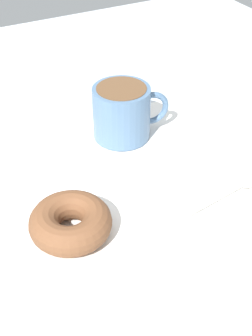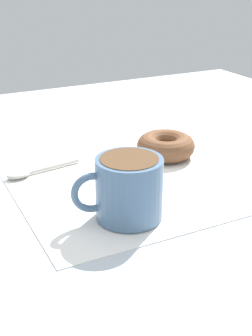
# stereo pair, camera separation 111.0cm
# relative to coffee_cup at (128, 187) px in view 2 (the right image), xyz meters

# --- Properties ---
(ground_plane) EXTENTS (1.20, 1.20, 0.02)m
(ground_plane) POSITION_rel_coffee_cup_xyz_m (0.06, 0.08, -0.05)
(ground_plane) COLOR #B2BCC6
(napkin) EXTENTS (0.33, 0.33, 0.00)m
(napkin) POSITION_rel_coffee_cup_xyz_m (0.05, 0.10, -0.04)
(napkin) COLOR white
(napkin) RESTS_ON ground_plane
(coffee_cup) EXTENTS (0.11, 0.08, 0.08)m
(coffee_cup) POSITION_rel_coffee_cup_xyz_m (0.00, 0.00, 0.00)
(coffee_cup) COLOR slate
(coffee_cup) RESTS_ON napkin
(donut) EXTENTS (0.10, 0.10, 0.04)m
(donut) POSITION_rel_coffee_cup_xyz_m (0.15, 0.15, -0.02)
(donut) COLOR brown
(donut) RESTS_ON napkin
(spoon) EXTENTS (0.12, 0.03, 0.01)m
(spoon) POSITION_rel_coffee_cup_xyz_m (-0.08, 0.18, -0.04)
(spoon) COLOR #B7B2A8
(spoon) RESTS_ON napkin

